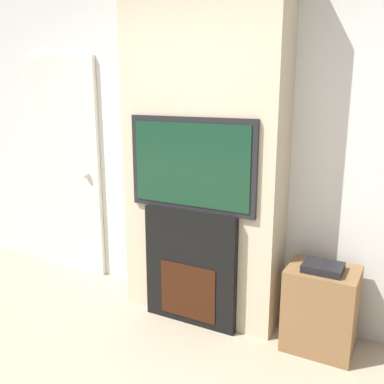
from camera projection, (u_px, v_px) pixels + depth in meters
name	position (u px, v px, depth m)	size (l,w,h in m)	color
wall_back	(215.00, 145.00, 3.41)	(6.00, 0.06, 2.70)	silver
chimney_breast	(203.00, 148.00, 3.23)	(1.25, 0.36, 2.70)	beige
fireplace	(192.00, 267.00, 3.29)	(0.75, 0.15, 0.91)	black
television	(192.00, 165.00, 3.10)	(1.01, 0.07, 0.69)	black
media_stand	(321.00, 307.00, 2.97)	(0.47, 0.38, 0.64)	brown
entry_door	(66.00, 168.00, 4.16)	(0.84, 0.09, 2.07)	silver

